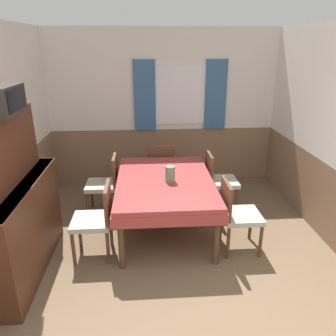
{
  "coord_description": "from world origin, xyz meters",
  "views": [
    {
      "loc": [
        -0.32,
        -1.7,
        2.34
      ],
      "look_at": [
        -0.04,
        2.14,
        0.88
      ],
      "focal_mm": 35.0,
      "sensor_mm": 36.0,
      "label": 1
    }
  ],
  "objects_px": {
    "chair_right_near": "(236,212)",
    "chair_head_window": "(161,167)",
    "dining_table": "(165,186)",
    "chair_right_far": "(218,179)",
    "vase": "(170,174)",
    "chair_left_far": "(106,182)",
    "tv": "(1,100)",
    "sideboard": "(15,210)",
    "chair_left_near": "(97,217)"
  },
  "relations": [
    {
      "from": "chair_left_near",
      "to": "chair_head_window",
      "type": "relative_size",
      "value": 1.0
    },
    {
      "from": "chair_left_near",
      "to": "sideboard",
      "type": "height_order",
      "value": "sideboard"
    },
    {
      "from": "sideboard",
      "to": "chair_left_near",
      "type": "bearing_deg",
      "value": 15.59
    },
    {
      "from": "chair_right_far",
      "to": "vase",
      "type": "bearing_deg",
      "value": -51.91
    },
    {
      "from": "chair_right_far",
      "to": "tv",
      "type": "height_order",
      "value": "tv"
    },
    {
      "from": "chair_left_near",
      "to": "chair_head_window",
      "type": "distance_m",
      "value": 1.77
    },
    {
      "from": "dining_table",
      "to": "chair_right_far",
      "type": "height_order",
      "value": "chair_right_far"
    },
    {
      "from": "tv",
      "to": "chair_left_far",
      "type": "bearing_deg",
      "value": 57.61
    },
    {
      "from": "chair_left_near",
      "to": "chair_right_far",
      "type": "xyz_separation_m",
      "value": [
        1.62,
        1.02,
        0.0
      ]
    },
    {
      "from": "sideboard",
      "to": "vase",
      "type": "bearing_deg",
      "value": 21.52
    },
    {
      "from": "sideboard",
      "to": "tv",
      "type": "xyz_separation_m",
      "value": [
        0.04,
        0.05,
        1.12
      ]
    },
    {
      "from": "chair_right_far",
      "to": "vase",
      "type": "xyz_separation_m",
      "value": [
        -0.74,
        -0.58,
        0.33
      ]
    },
    {
      "from": "sideboard",
      "to": "vase",
      "type": "distance_m",
      "value": 1.79
    },
    {
      "from": "dining_table",
      "to": "chair_left_near",
      "type": "relative_size",
      "value": 1.99
    },
    {
      "from": "chair_right_near",
      "to": "chair_left_far",
      "type": "xyz_separation_m",
      "value": [
        -1.62,
        1.02,
        0.0
      ]
    },
    {
      "from": "sideboard",
      "to": "vase",
      "type": "xyz_separation_m",
      "value": [
        1.66,
        0.66,
        0.09
      ]
    },
    {
      "from": "chair_right_near",
      "to": "chair_left_near",
      "type": "height_order",
      "value": "same"
    },
    {
      "from": "chair_head_window",
      "to": "tv",
      "type": "distance_m",
      "value": 2.71
    },
    {
      "from": "chair_right_near",
      "to": "vase",
      "type": "bearing_deg",
      "value": -120.24
    },
    {
      "from": "chair_head_window",
      "to": "sideboard",
      "type": "height_order",
      "value": "sideboard"
    },
    {
      "from": "sideboard",
      "to": "chair_head_window",
      "type": "bearing_deg",
      "value": 48.32
    },
    {
      "from": "chair_right_far",
      "to": "chair_head_window",
      "type": "height_order",
      "value": "same"
    },
    {
      "from": "chair_head_window",
      "to": "tv",
      "type": "bearing_deg",
      "value": -131.81
    },
    {
      "from": "dining_table",
      "to": "chair_head_window",
      "type": "xyz_separation_m",
      "value": [
        -0.0,
        1.07,
        -0.13
      ]
    },
    {
      "from": "chair_right_far",
      "to": "sideboard",
      "type": "distance_m",
      "value": 2.72
    },
    {
      "from": "chair_right_near",
      "to": "chair_left_near",
      "type": "distance_m",
      "value": 1.62
    },
    {
      "from": "chair_left_far",
      "to": "tv",
      "type": "height_order",
      "value": "tv"
    },
    {
      "from": "chair_head_window",
      "to": "tv",
      "type": "relative_size",
      "value": 1.65
    },
    {
      "from": "chair_left_far",
      "to": "vase",
      "type": "bearing_deg",
      "value": -123.86
    },
    {
      "from": "dining_table",
      "to": "chair_head_window",
      "type": "bearing_deg",
      "value": 90.0
    },
    {
      "from": "chair_right_far",
      "to": "chair_right_near",
      "type": "bearing_deg",
      "value": 0.0
    },
    {
      "from": "dining_table",
      "to": "vase",
      "type": "xyz_separation_m",
      "value": [
        0.06,
        -0.07,
        0.2
      ]
    },
    {
      "from": "chair_right_near",
      "to": "chair_head_window",
      "type": "distance_m",
      "value": 1.77
    },
    {
      "from": "sideboard",
      "to": "chair_left_far",
      "type": "bearing_deg",
      "value": 57.42
    },
    {
      "from": "dining_table",
      "to": "vase",
      "type": "bearing_deg",
      "value": -50.03
    },
    {
      "from": "chair_head_window",
      "to": "sideboard",
      "type": "xyz_separation_m",
      "value": [
        -1.6,
        -1.8,
        0.24
      ]
    },
    {
      "from": "dining_table",
      "to": "chair_left_far",
      "type": "relative_size",
      "value": 1.99
    },
    {
      "from": "chair_right_near",
      "to": "tv",
      "type": "distance_m",
      "value": 2.74
    },
    {
      "from": "dining_table",
      "to": "chair_right_far",
      "type": "relative_size",
      "value": 1.99
    },
    {
      "from": "sideboard",
      "to": "vase",
      "type": "relative_size",
      "value": 8.67
    },
    {
      "from": "chair_left_near",
      "to": "dining_table",
      "type": "bearing_deg",
      "value": -57.77
    },
    {
      "from": "chair_head_window",
      "to": "sideboard",
      "type": "bearing_deg",
      "value": -131.68
    },
    {
      "from": "vase",
      "to": "sideboard",
      "type": "bearing_deg",
      "value": -158.48
    },
    {
      "from": "chair_head_window",
      "to": "sideboard",
      "type": "distance_m",
      "value": 2.42
    },
    {
      "from": "chair_left_far",
      "to": "tv",
      "type": "bearing_deg",
      "value": 147.61
    },
    {
      "from": "dining_table",
      "to": "tv",
      "type": "distance_m",
      "value": 2.1
    },
    {
      "from": "chair_left_far",
      "to": "tv",
      "type": "relative_size",
      "value": 1.65
    },
    {
      "from": "chair_right_near",
      "to": "chair_head_window",
      "type": "bearing_deg",
      "value": -152.86
    },
    {
      "from": "chair_right_near",
      "to": "tv",
      "type": "xyz_separation_m",
      "value": [
        -2.37,
        -0.17,
        1.36
      ]
    },
    {
      "from": "chair_head_window",
      "to": "chair_left_far",
      "type": "distance_m",
      "value": 0.98
    }
  ]
}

